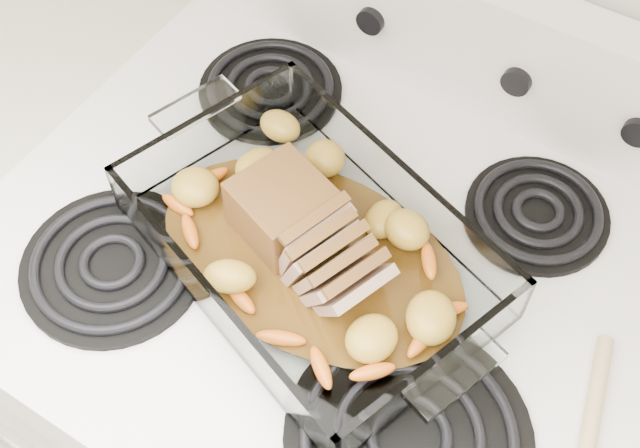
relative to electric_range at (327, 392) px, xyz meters
The scene contains 5 objects.
electric_range is the anchor object (origin of this frame).
counter_left 0.67m from the electric_range, behind, with size 0.58×0.68×0.93m.
baking_dish 0.48m from the electric_range, 92.65° to the right, with size 0.40×0.26×0.08m.
pork_roast 0.51m from the electric_range, 117.89° to the right, with size 0.20×0.09×0.08m.
roast_vegetables 0.49m from the electric_range, 128.07° to the right, with size 0.32×0.17×0.04m.
Camera 1 is at (0.26, 1.22, 1.72)m, focal length 45.00 mm.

